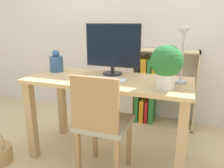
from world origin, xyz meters
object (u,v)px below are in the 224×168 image
at_px(vase, 56,63).
at_px(potted_plant, 166,64).
at_px(monitor, 113,47).
at_px(chair, 102,122).
at_px(bookshelf, 153,89).
at_px(keyboard, 106,79).
at_px(desk_lamp, 182,51).

distance_m(vase, potted_plant, 1.11).
relative_size(monitor, vase, 2.43).
xyz_separation_m(chair, bookshelf, (0.20, 1.16, -0.05)).
distance_m(chair, bookshelf, 1.18).
height_order(potted_plant, bookshelf, potted_plant).
bearing_deg(chair, bookshelf, 88.28).
bearing_deg(chair, keyboard, 109.36).
xyz_separation_m(keyboard, desk_lamp, (0.58, 0.07, 0.26)).
relative_size(chair, bookshelf, 0.95).
bearing_deg(chair, monitor, 107.29).
xyz_separation_m(vase, desk_lamp, (1.18, -0.09, 0.18)).
relative_size(desk_lamp, chair, 0.49).
height_order(vase, chair, vase).
bearing_deg(chair, vase, 157.04).
distance_m(monitor, chair, 0.70).
distance_m(monitor, vase, 0.59).
bearing_deg(desk_lamp, potted_plant, -124.47).
bearing_deg(bookshelf, vase, -136.99).
xyz_separation_m(monitor, desk_lamp, (0.61, -0.16, 0.01)).
bearing_deg(potted_plant, chair, -161.36).
bearing_deg(potted_plant, keyboard, 171.65).
xyz_separation_m(monitor, potted_plant, (0.52, -0.30, -0.07)).
bearing_deg(desk_lamp, monitor, 165.05).
bearing_deg(desk_lamp, bookshelf, 111.37).
distance_m(desk_lamp, potted_plant, 0.19).
bearing_deg(potted_plant, desk_lamp, 55.53).
height_order(keyboard, desk_lamp, desk_lamp).
height_order(desk_lamp, bookshelf, desk_lamp).
xyz_separation_m(desk_lamp, bookshelf, (-0.34, 0.87, -0.59)).
bearing_deg(bookshelf, monitor, -111.12).
bearing_deg(bookshelf, potted_plant, -76.42).
distance_m(vase, desk_lamp, 1.19).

